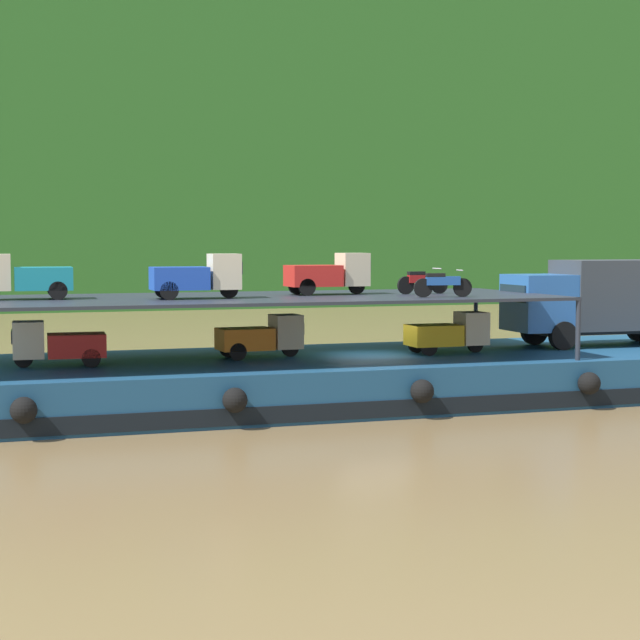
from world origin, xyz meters
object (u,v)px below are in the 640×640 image
Objects in this scene: cargo_barge at (371,377)px; covered_lorry at (603,299)px; mini_truck_lower_stern at (57,344)px; mini_truck_lower_mid at (449,333)px; mini_truck_upper_stern at (24,277)px; motorcycle_upper_centre at (422,281)px; mini_truck_lower_aft at (261,337)px; mini_truck_upper_mid at (198,276)px; mini_truck_upper_fore at (329,274)px; motorcycle_upper_port at (442,284)px.

covered_lorry is at bearing 2.51° from cargo_barge.
mini_truck_lower_stern reaches higher than cargo_barge.
covered_lorry is 2.87× the size of mini_truck_lower_mid.
mini_truck_upper_stern reaches higher than motorcycle_upper_centre.
motorcycle_upper_centre reaches higher than mini_truck_lower_aft.
covered_lorry is 4.15× the size of motorcycle_upper_centre.
mini_truck_lower_mid is at bearing -0.82° from mini_truck_lower_stern.
cargo_barge is at bearing 1.00° from mini_truck_lower_stern.
mini_truck_upper_stern reaches higher than covered_lorry.
mini_truck_upper_mid and mini_truck_upper_fore have the same top height.
mini_truck_upper_mid is at bearing -12.73° from mini_truck_upper_stern.
mini_truck_upper_mid reaches higher than motorcycle_upper_port.
covered_lorry is (9.15, 0.40, 2.44)m from cargo_barge.
mini_truck_lower_mid is at bearing -5.65° from mini_truck_lower_aft.
mini_truck_lower_mid is 1.44× the size of motorcycle_upper_centre.
motorcycle_upper_centre is at bearing 154.55° from mini_truck_lower_mid.
motorcycle_upper_port reaches higher than mini_truck_lower_aft.
motorcycle_upper_centre is (1.85, 0.03, 3.18)m from cargo_barge.
mini_truck_upper_stern is at bearing 179.75° from covered_lorry.
mini_truck_upper_fore is (-1.27, 0.58, 3.44)m from cargo_barge.
mini_truck_lower_aft is 5.81m from motorcycle_upper_centre.
mini_truck_upper_fore reaches higher than mini_truck_lower_mid.
motorcycle_upper_port and motorcycle_upper_centre have the same top height.
motorcycle_upper_port is at bearing -53.83° from cargo_barge.
covered_lorry is at bearing 2.92° from motorcycle_upper_centre.
mini_truck_lower_mid is at bearing -13.48° from mini_truck_upper_fore.
covered_lorry is 6.60m from mini_truck_lower_mid.
mini_truck_upper_stern is 9.77m from mini_truck_upper_fore.
motorcycle_upper_port is (11.73, -1.98, 1.74)m from mini_truck_lower_stern.
mini_truck_lower_stern is at bearing 179.18° from mini_truck_lower_mid.
mini_truck_lower_aft is at bearing 177.54° from motorcycle_upper_centre.
mini_truck_upper_mid is (4.19, -0.48, 2.00)m from mini_truck_lower_stern.
cargo_barge is 3.68m from motorcycle_upper_centre.
covered_lorry is at bearing 4.02° from mini_truck_upper_mid.
motorcycle_upper_port is at bearing -11.28° from mini_truck_upper_mid.
mini_truck_lower_stern is at bearing 173.45° from mini_truck_upper_mid.
mini_truck_upper_fore reaches higher than cargo_barge.
mini_truck_lower_mid is 8.86m from mini_truck_upper_mid.
mini_truck_upper_mid is 4.85m from mini_truck_upper_fore.
mini_truck_upper_fore reaches higher than mini_truck_lower_aft.
mini_truck_upper_stern is 5.21m from mini_truck_upper_mid.
mini_truck_upper_mid is at bearing -173.69° from cargo_barge.
mini_truck_lower_aft is 7.62m from mini_truck_upper_stern.
mini_truck_upper_mid is at bearing -175.98° from covered_lorry.
mini_truck_lower_aft reaches higher than cargo_barge.
mini_truck_upper_stern reaches higher than mini_truck_lower_aft.
motorcycle_upper_centre is at bearing 82.98° from motorcycle_upper_port.
cargo_barge is 14.89× the size of motorcycle_upper_port.
covered_lorry reaches higher than motorcycle_upper_centre.
mini_truck_lower_stern is at bearing -176.06° from mini_truck_lower_aft.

